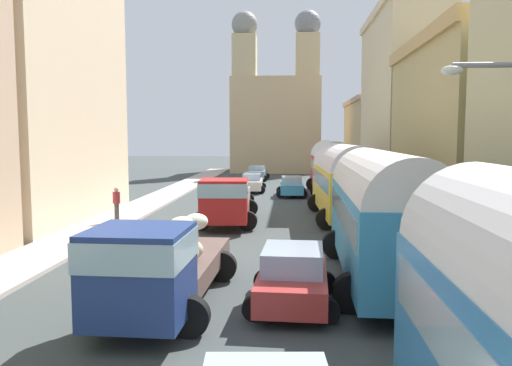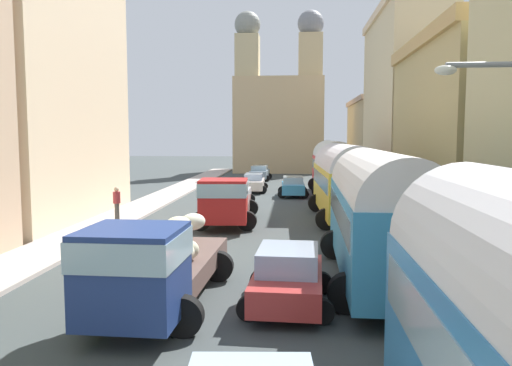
{
  "view_description": "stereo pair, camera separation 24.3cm",
  "coord_description": "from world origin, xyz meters",
  "px_view_note": "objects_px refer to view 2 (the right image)",
  "views": [
    {
      "loc": [
        1.69,
        -1.46,
        4.36
      ],
      "look_at": [
        0.0,
        23.57,
        1.99
      ],
      "focal_mm": 35.31,
      "sensor_mm": 36.0,
      "label": 1
    },
    {
      "loc": [
        1.93,
        -1.44,
        4.36
      ],
      "look_at": [
        0.0,
        23.57,
        1.99
      ],
      "focal_mm": 35.31,
      "sensor_mm": 36.0,
      "label": 2
    }
  ],
  "objects_px": {
    "car_2": "(260,173)",
    "car_5": "(293,186)",
    "parked_bus_2": "(344,179)",
    "parked_bus_3": "(332,165)",
    "cargo_truck_0": "(155,264)",
    "parked_bus_1": "(379,210)",
    "car_4": "(288,277)",
    "car_1": "(254,182)",
    "cargo_truck_1": "(226,200)",
    "pedestrian_0": "(117,203)",
    "car_0": "(236,193)",
    "streetlamp_near": "(508,175)"
  },
  "relations": [
    {
      "from": "car_0",
      "to": "car_1",
      "type": "distance_m",
      "value": 7.96
    },
    {
      "from": "cargo_truck_0",
      "to": "parked_bus_2",
      "type": "bearing_deg",
      "value": 67.64
    },
    {
      "from": "car_5",
      "to": "pedestrian_0",
      "type": "relative_size",
      "value": 2.02
    },
    {
      "from": "car_1",
      "to": "streetlamp_near",
      "type": "height_order",
      "value": "streetlamp_near"
    },
    {
      "from": "parked_bus_2",
      "to": "parked_bus_3",
      "type": "xyz_separation_m",
      "value": [
        0.23,
        11.49,
        0.04
      ]
    },
    {
      "from": "car_1",
      "to": "car_4",
      "type": "relative_size",
      "value": 1.17
    },
    {
      "from": "parked_bus_1",
      "to": "cargo_truck_1",
      "type": "relative_size",
      "value": 1.26
    },
    {
      "from": "car_2",
      "to": "car_5",
      "type": "distance_m",
      "value": 13.25
    },
    {
      "from": "cargo_truck_1",
      "to": "pedestrian_0",
      "type": "distance_m",
      "value": 5.43
    },
    {
      "from": "pedestrian_0",
      "to": "streetlamp_near",
      "type": "bearing_deg",
      "value": -46.03
    },
    {
      "from": "cargo_truck_0",
      "to": "car_5",
      "type": "xyz_separation_m",
      "value": [
        3.25,
        24.3,
        -0.53
      ]
    },
    {
      "from": "car_0",
      "to": "parked_bus_1",
      "type": "bearing_deg",
      "value": -68.98
    },
    {
      "from": "parked_bus_1",
      "to": "car_4",
      "type": "xyz_separation_m",
      "value": [
        -2.64,
        -2.34,
        -1.4
      ]
    },
    {
      "from": "car_0",
      "to": "car_1",
      "type": "height_order",
      "value": "car_0"
    },
    {
      "from": "parked_bus_3",
      "to": "car_2",
      "type": "height_order",
      "value": "parked_bus_3"
    },
    {
      "from": "parked_bus_1",
      "to": "car_5",
      "type": "relative_size",
      "value": 2.4
    },
    {
      "from": "car_4",
      "to": "streetlamp_near",
      "type": "xyz_separation_m",
      "value": [
        4.43,
        -2.15,
        2.81
      ]
    },
    {
      "from": "car_4",
      "to": "cargo_truck_1",
      "type": "bearing_deg",
      "value": 105.48
    },
    {
      "from": "parked_bus_1",
      "to": "pedestrian_0",
      "type": "distance_m",
      "value": 14.42
    },
    {
      "from": "parked_bus_2",
      "to": "car_5",
      "type": "xyz_separation_m",
      "value": [
        -2.65,
        9.96,
        -1.42
      ]
    },
    {
      "from": "parked_bus_3",
      "to": "car_2",
      "type": "distance_m",
      "value": 12.95
    },
    {
      "from": "car_5",
      "to": "streetlamp_near",
      "type": "distance_m",
      "value": 26.1
    },
    {
      "from": "car_0",
      "to": "car_1",
      "type": "bearing_deg",
      "value": 86.68
    },
    {
      "from": "car_4",
      "to": "car_5",
      "type": "bearing_deg",
      "value": 89.93
    },
    {
      "from": "car_5",
      "to": "car_4",
      "type": "bearing_deg",
      "value": -90.07
    },
    {
      "from": "parked_bus_2",
      "to": "car_2",
      "type": "bearing_deg",
      "value": 104.63
    },
    {
      "from": "cargo_truck_0",
      "to": "pedestrian_0",
      "type": "relative_size",
      "value": 3.86
    },
    {
      "from": "parked_bus_1",
      "to": "streetlamp_near",
      "type": "distance_m",
      "value": 5.03
    },
    {
      "from": "parked_bus_1",
      "to": "parked_bus_3",
      "type": "distance_m",
      "value": 22.62
    },
    {
      "from": "cargo_truck_1",
      "to": "car_4",
      "type": "distance_m",
      "value": 11.78
    },
    {
      "from": "parked_bus_1",
      "to": "pedestrian_0",
      "type": "height_order",
      "value": "parked_bus_1"
    },
    {
      "from": "car_0",
      "to": "car_2",
      "type": "distance_m",
      "value": 18.0
    },
    {
      "from": "car_5",
      "to": "car_0",
      "type": "bearing_deg",
      "value": -124.16
    },
    {
      "from": "pedestrian_0",
      "to": "streetlamp_near",
      "type": "relative_size",
      "value": 0.32
    },
    {
      "from": "cargo_truck_0",
      "to": "car_0",
      "type": "bearing_deg",
      "value": 90.77
    },
    {
      "from": "parked_bus_2",
      "to": "car_4",
      "type": "distance_m",
      "value": 13.8
    },
    {
      "from": "pedestrian_0",
      "to": "car_0",
      "type": "bearing_deg",
      "value": 53.65
    },
    {
      "from": "cargo_truck_0",
      "to": "cargo_truck_1",
      "type": "height_order",
      "value": "cargo_truck_0"
    },
    {
      "from": "car_1",
      "to": "pedestrian_0",
      "type": "distance_m",
      "value": 15.87
    },
    {
      "from": "car_1",
      "to": "parked_bus_2",
      "type": "bearing_deg",
      "value": -65.89
    },
    {
      "from": "parked_bus_3",
      "to": "car_2",
      "type": "xyz_separation_m",
      "value": [
        -6.18,
        11.29,
        -1.45
      ]
    },
    {
      "from": "parked_bus_3",
      "to": "pedestrian_0",
      "type": "xyz_separation_m",
      "value": [
        -11.48,
        -13.62,
        -1.13
      ]
    },
    {
      "from": "streetlamp_near",
      "to": "car_4",
      "type": "bearing_deg",
      "value": 154.17
    },
    {
      "from": "cargo_truck_0",
      "to": "cargo_truck_1",
      "type": "xyz_separation_m",
      "value": [
        0.08,
        12.21,
        -0.02
      ]
    },
    {
      "from": "car_2",
      "to": "car_4",
      "type": "height_order",
      "value": "car_4"
    },
    {
      "from": "cargo_truck_1",
      "to": "parked_bus_1",
      "type": "bearing_deg",
      "value": -57.32
    },
    {
      "from": "cargo_truck_0",
      "to": "car_2",
      "type": "relative_size",
      "value": 1.61
    },
    {
      "from": "parked_bus_1",
      "to": "car_5",
      "type": "bearing_deg",
      "value": 97.05
    },
    {
      "from": "cargo_truck_1",
      "to": "car_5",
      "type": "relative_size",
      "value": 1.9
    },
    {
      "from": "car_2",
      "to": "car_5",
      "type": "bearing_deg",
      "value": -75.59
    }
  ]
}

